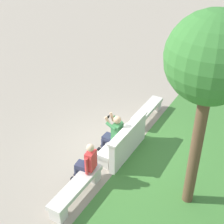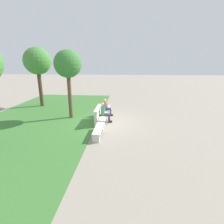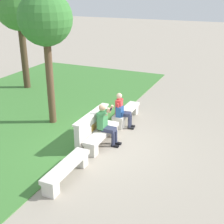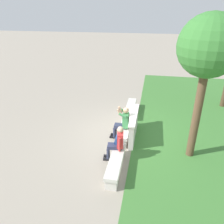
{
  "view_description": "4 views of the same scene",
  "coord_description": "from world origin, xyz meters",
  "px_view_note": "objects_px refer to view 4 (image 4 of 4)",
  "views": [
    {
      "loc": [
        6.48,
        3.5,
        5.87
      ],
      "look_at": [
        -0.59,
        -0.54,
        0.91
      ],
      "focal_mm": 50.0,
      "sensor_mm": 36.0,
      "label": 1
    },
    {
      "loc": [
        -10.79,
        -1.41,
        3.93
      ],
      "look_at": [
        -0.32,
        -0.6,
        0.82
      ],
      "focal_mm": 28.0,
      "sensor_mm": 36.0,
      "label": 2
    },
    {
      "loc": [
        -7.95,
        -3.9,
        4.68
      ],
      "look_at": [
        0.48,
        -0.14,
        0.96
      ],
      "focal_mm": 50.0,
      "sensor_mm": 36.0,
      "label": 3
    },
    {
      "loc": [
        7.49,
        0.9,
        4.67
      ],
      "look_at": [
        -0.02,
        -0.52,
        1.02
      ],
      "focal_mm": 35.0,
      "sensor_mm": 36.0,
      "label": 4
    }
  ],
  "objects_px": {
    "bench_near": "(125,130)",
    "person_distant": "(117,142)",
    "person_photographer": "(123,121)",
    "backpack": "(118,141)",
    "tree_behind_wall": "(209,49)",
    "bench_mid": "(116,163)",
    "bench_main": "(131,108)"
  },
  "relations": [
    {
      "from": "bench_near",
      "to": "tree_behind_wall",
      "type": "xyz_separation_m",
      "value": [
        0.82,
        2.41,
        3.35
      ]
    },
    {
      "from": "person_distant",
      "to": "tree_behind_wall",
      "type": "bearing_deg",
      "value": 105.52
    },
    {
      "from": "bench_mid",
      "to": "person_photographer",
      "type": "xyz_separation_m",
      "value": [
        -1.99,
        -0.08,
        0.44
      ]
    },
    {
      "from": "person_photographer",
      "to": "backpack",
      "type": "relative_size",
      "value": 3.08
    },
    {
      "from": "bench_main",
      "to": "bench_mid",
      "type": "distance_m",
      "value": 4.22
    },
    {
      "from": "bench_near",
      "to": "bench_main",
      "type": "bearing_deg",
      "value": 180.0
    },
    {
      "from": "bench_near",
      "to": "person_distant",
      "type": "height_order",
      "value": "person_distant"
    },
    {
      "from": "bench_main",
      "to": "bench_mid",
      "type": "relative_size",
      "value": 1.0
    },
    {
      "from": "bench_main",
      "to": "backpack",
      "type": "distance_m",
      "value": 3.51
    },
    {
      "from": "person_photographer",
      "to": "backpack",
      "type": "height_order",
      "value": "person_photographer"
    },
    {
      "from": "bench_near",
      "to": "tree_behind_wall",
      "type": "relative_size",
      "value": 0.39
    },
    {
      "from": "bench_near",
      "to": "person_distant",
      "type": "distance_m",
      "value": 1.55
    },
    {
      "from": "bench_mid",
      "to": "backpack",
      "type": "distance_m",
      "value": 0.8
    },
    {
      "from": "bench_near",
      "to": "person_photographer",
      "type": "bearing_deg",
      "value": -32.04
    },
    {
      "from": "bench_main",
      "to": "bench_near",
      "type": "height_order",
      "value": "same"
    },
    {
      "from": "person_distant",
      "to": "backpack",
      "type": "height_order",
      "value": "person_distant"
    },
    {
      "from": "bench_near",
      "to": "person_distant",
      "type": "relative_size",
      "value": 1.44
    },
    {
      "from": "bench_near",
      "to": "person_photographer",
      "type": "xyz_separation_m",
      "value": [
        0.12,
        -0.08,
        0.44
      ]
    },
    {
      "from": "bench_mid",
      "to": "person_distant",
      "type": "distance_m",
      "value": 0.71
    },
    {
      "from": "bench_near",
      "to": "tree_behind_wall",
      "type": "height_order",
      "value": "tree_behind_wall"
    },
    {
      "from": "person_photographer",
      "to": "tree_behind_wall",
      "type": "relative_size",
      "value": 0.29
    },
    {
      "from": "person_photographer",
      "to": "bench_mid",
      "type": "bearing_deg",
      "value": 2.24
    },
    {
      "from": "bench_mid",
      "to": "backpack",
      "type": "bearing_deg",
      "value": -176.91
    },
    {
      "from": "person_photographer",
      "to": "bench_near",
      "type": "bearing_deg",
      "value": 147.96
    },
    {
      "from": "person_photographer",
      "to": "tree_behind_wall",
      "type": "distance_m",
      "value": 3.89
    },
    {
      "from": "bench_main",
      "to": "tree_behind_wall",
      "type": "relative_size",
      "value": 0.39
    },
    {
      "from": "person_photographer",
      "to": "person_distant",
      "type": "xyz_separation_m",
      "value": [
        1.38,
        0.01,
        -0.06
      ]
    },
    {
      "from": "bench_near",
      "to": "backpack",
      "type": "distance_m",
      "value": 1.42
    },
    {
      "from": "tree_behind_wall",
      "to": "bench_near",
      "type": "bearing_deg",
      "value": -108.82
    },
    {
      "from": "bench_mid",
      "to": "tree_behind_wall",
      "type": "bearing_deg",
      "value": 118.19
    },
    {
      "from": "bench_mid",
      "to": "backpack",
      "type": "height_order",
      "value": "backpack"
    },
    {
      "from": "person_distant",
      "to": "bench_main",
      "type": "bearing_deg",
      "value": 178.96
    }
  ]
}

